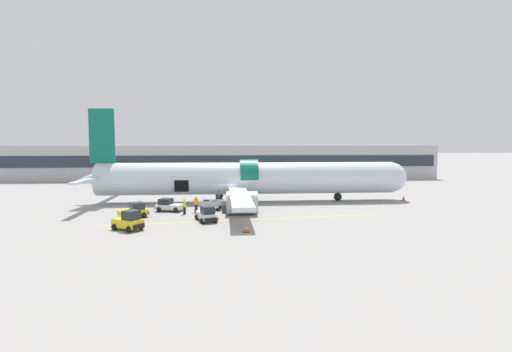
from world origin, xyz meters
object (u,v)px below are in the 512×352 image
object	(u,v)px
baggage_tug_mid	(207,215)
ground_crew_driver	(243,202)
suitcase_on_tarmac_upright	(225,210)
ground_crew_loader_b	(196,204)
ground_crew_loader_a	(184,206)
baggage_cart_loading	(212,205)
baggage_tug_spare	(134,211)
baggage_tug_lead	(129,222)
airplane	(245,179)
baggage_tug_rear	(169,206)

from	to	relation	value
baggage_tug_mid	ground_crew_driver	distance (m)	6.85
ground_crew_driver	suitcase_on_tarmac_upright	xyz separation A→B (m)	(-2.06, -1.43, -0.60)
ground_crew_driver	ground_crew_loader_b	bearing A→B (deg)	-171.93
ground_crew_loader_a	baggage_cart_loading	bearing A→B (deg)	44.15
ground_crew_loader_b	baggage_tug_spare	bearing A→B (deg)	-158.81
baggage_tug_lead	baggage_tug_mid	bearing A→B (deg)	26.73
ground_crew_loader_b	airplane	bearing A→B (deg)	52.54
baggage_tug_spare	baggage_tug_rear	bearing A→B (deg)	49.59
airplane	ground_crew_loader_a	xyz separation A→B (m)	(-6.81, -8.31, -2.07)
baggage_tug_spare	ground_crew_loader_a	world-z (taller)	ground_crew_loader_a
ground_crew_loader_b	suitcase_on_tarmac_upright	size ratio (longest dim) A/B	2.17
airplane	baggage_cart_loading	size ratio (longest dim) A/B	11.97
airplane	baggage_tug_rear	world-z (taller)	airplane
baggage_tug_lead	baggage_tug_spare	xyz separation A→B (m)	(-0.84, 5.92, -0.08)
ground_crew_loader_b	baggage_tug_mid	bearing A→B (deg)	-75.13
baggage_tug_rear	ground_crew_loader_a	world-z (taller)	ground_crew_loader_a
baggage_cart_loading	ground_crew_driver	distance (m)	3.64
baggage_tug_rear	baggage_cart_loading	size ratio (longest dim) A/B	0.93
baggage_tug_mid	ground_crew_driver	size ratio (longest dim) A/B	1.86
baggage_tug_lead	suitcase_on_tarmac_upright	size ratio (longest dim) A/B	3.60
baggage_cart_loading	ground_crew_loader_a	xyz separation A→B (m)	(-2.80, -2.72, 0.33)
ground_crew_loader_a	ground_crew_loader_b	bearing A→B (deg)	38.62
baggage_tug_rear	baggage_tug_spare	world-z (taller)	baggage_tug_spare
baggage_tug_rear	baggage_tug_lead	bearing A→B (deg)	-102.81
baggage_tug_rear	suitcase_on_tarmac_upright	size ratio (longest dim) A/B	3.92
baggage_cart_loading	ground_crew_loader_b	distance (m)	2.48
baggage_cart_loading	baggage_tug_lead	bearing A→B (deg)	-124.22
airplane	suitcase_on_tarmac_upright	distance (m)	8.90
baggage_tug_lead	baggage_tug_spare	bearing A→B (deg)	98.09
ground_crew_loader_a	ground_crew_loader_b	world-z (taller)	ground_crew_loader_b
baggage_tug_lead	baggage_tug_spare	distance (m)	5.98
airplane	suitcase_on_tarmac_upright	bearing A→B (deg)	-107.95
baggage_tug_lead	baggage_tug_mid	xyz separation A→B (m)	(6.51, 3.28, -0.07)
baggage_cart_loading	ground_crew_driver	xyz separation A→B (m)	(3.45, -1.08, 0.42)
baggage_tug_lead	baggage_tug_mid	world-z (taller)	baggage_tug_lead
baggage_tug_mid	suitcase_on_tarmac_upright	size ratio (longest dim) A/B	4.13
baggage_tug_lead	ground_crew_loader_a	world-z (taller)	baggage_tug_lead
baggage_tug_mid	baggage_cart_loading	bearing A→B (deg)	87.19
airplane	suitcase_on_tarmac_upright	size ratio (longest dim) A/B	50.54
airplane	baggage_tug_mid	world-z (taller)	airplane
suitcase_on_tarmac_upright	baggage_tug_lead	bearing A→B (deg)	-137.47
airplane	ground_crew_loader_b	xyz separation A→B (m)	(-5.67, -7.39, -2.00)
baggage_tug_rear	ground_crew_loader_b	bearing A→B (deg)	-21.00
baggage_tug_rear	baggage_tug_spare	xyz separation A→B (m)	(-2.98, -3.50, 0.04)
ground_crew_loader_b	ground_crew_driver	world-z (taller)	ground_crew_driver
ground_crew_loader_a	baggage_tug_lead	bearing A→B (deg)	-118.84
baggage_tug_spare	airplane	bearing A→B (deg)	39.77
ground_crew_loader_a	suitcase_on_tarmac_upright	bearing A→B (deg)	2.85
baggage_tug_spare	ground_crew_loader_a	size ratio (longest dim) A/B	1.93
baggage_tug_rear	baggage_tug_spare	size ratio (longest dim) A/B	1.01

